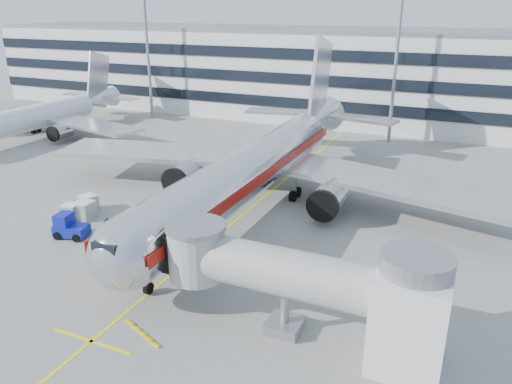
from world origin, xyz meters
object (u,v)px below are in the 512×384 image
at_px(cargo_container_right, 88,203).
at_px(ramp_worker, 91,252).
at_px(belt_loader, 127,239).
at_px(cargo_container_front, 85,210).
at_px(cargo_container_left, 71,212).
at_px(main_jet, 259,163).
at_px(baggage_tug, 69,227).

distance_m(cargo_container_right, ramp_worker, 11.47).
bearing_deg(belt_loader, cargo_container_front, 157.38).
bearing_deg(cargo_container_front, ramp_worker, -44.97).
distance_m(cargo_container_left, cargo_container_front, 1.34).
relative_size(belt_loader, cargo_container_right, 2.53).
distance_m(main_jet, cargo_container_left, 19.20).
bearing_deg(main_jet, belt_loader, -113.56).
bearing_deg(baggage_tug, cargo_container_front, 113.49).
xyz_separation_m(cargo_container_right, cargo_container_front, (1.01, -1.63, 0.04)).
relative_size(baggage_tug, cargo_container_front, 1.83).
distance_m(baggage_tug, cargo_container_right, 5.98).
bearing_deg(cargo_container_right, cargo_container_front, -58.23).
relative_size(cargo_container_right, cargo_container_front, 1.12).
height_order(baggage_tug, cargo_container_left, baggage_tug).
xyz_separation_m(belt_loader, cargo_container_right, (-8.47, 4.74, 0.17)).
bearing_deg(belt_loader, ramp_worker, -100.30).
height_order(cargo_container_left, cargo_container_right, cargo_container_right).
bearing_deg(cargo_container_left, baggage_tug, -47.84).
distance_m(belt_loader, cargo_container_left, 8.95).
relative_size(belt_loader, cargo_container_left, 2.86).
xyz_separation_m(belt_loader, ramp_worker, (-0.67, -3.68, 0.33)).
bearing_deg(cargo_container_left, main_jet, 38.45).
xyz_separation_m(baggage_tug, cargo_container_front, (-1.62, 3.74, -0.08)).
height_order(main_jet, cargo_container_left, main_jet).
bearing_deg(ramp_worker, cargo_container_right, 73.03).
bearing_deg(belt_loader, main_jet, 66.44).
bearing_deg(cargo_container_right, cargo_container_left, -93.48).
bearing_deg(baggage_tug, cargo_container_right, 116.13).
bearing_deg(baggage_tug, ramp_worker, -30.53).
height_order(cargo_container_left, cargo_container_front, cargo_container_front).
bearing_deg(ramp_worker, main_jet, 9.21).
bearing_deg(cargo_container_front, baggage_tug, -66.51).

